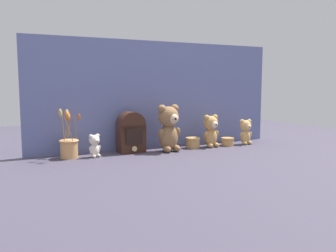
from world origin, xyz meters
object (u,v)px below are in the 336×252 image
(teddy_bear_large, at_px, (169,127))
(decorative_tin_short, at_px, (193,143))
(teddy_bear_medium, at_px, (211,130))
(teddy_bear_small, at_px, (246,131))
(flower_vase, at_px, (69,145))
(vintage_radio, at_px, (131,132))
(decorative_tin_tall, at_px, (228,142))
(teddy_bear_tiny, at_px, (95,145))

(teddy_bear_large, bearing_deg, decorative_tin_short, 9.91)
(teddy_bear_medium, distance_m, teddy_bear_small, 0.29)
(teddy_bear_large, height_order, teddy_bear_medium, teddy_bear_large)
(flower_vase, relative_size, vintage_radio, 1.13)
(decorative_tin_tall, bearing_deg, flower_vase, 177.40)
(teddy_bear_small, xyz_separation_m, flower_vase, (-1.27, 0.06, -0.02))
(vintage_radio, bearing_deg, decorative_tin_short, -5.37)
(teddy_bear_small, distance_m, vintage_radio, 0.87)
(teddy_bear_large, height_order, teddy_bear_small, teddy_bear_large)
(flower_vase, bearing_deg, teddy_bear_large, -5.52)
(teddy_bear_medium, distance_m, vintage_radio, 0.58)
(decorative_tin_tall, bearing_deg, vintage_radio, 174.71)
(teddy_bear_large, distance_m, teddy_bear_small, 0.64)
(vintage_radio, relative_size, decorative_tin_short, 2.63)
(vintage_radio, xyz_separation_m, decorative_tin_tall, (0.72, -0.07, -0.10))
(flower_vase, bearing_deg, teddy_bear_small, -2.53)
(teddy_bear_small, xyz_separation_m, decorative_tin_tall, (-0.15, 0.01, -0.07))
(teddy_bear_small, bearing_deg, decorative_tin_tall, 178.03)
(teddy_bear_large, distance_m, teddy_bear_medium, 0.34)
(teddy_bear_small, height_order, flower_vase, flower_vase)
(teddy_bear_small, height_order, vintage_radio, vintage_radio)
(teddy_bear_tiny, height_order, decorative_tin_tall, teddy_bear_tiny)
(teddy_bear_medium, distance_m, decorative_tin_short, 0.16)
(teddy_bear_large, distance_m, teddy_bear_tiny, 0.50)
(teddy_bear_large, relative_size, teddy_bear_small, 1.66)
(teddy_bear_small, height_order, decorative_tin_tall, teddy_bear_small)
(flower_vase, bearing_deg, teddy_bear_medium, -2.41)
(decorative_tin_tall, bearing_deg, teddy_bear_large, -178.71)
(teddy_bear_medium, distance_m, decorative_tin_tall, 0.17)
(teddy_bear_medium, bearing_deg, flower_vase, 177.59)
(teddy_bear_tiny, bearing_deg, vintage_radio, 12.74)
(teddy_bear_large, distance_m, flower_vase, 0.64)
(vintage_radio, bearing_deg, teddy_bear_small, -4.70)
(teddy_bear_tiny, xyz_separation_m, decorative_tin_short, (0.69, 0.02, -0.04))
(teddy_bear_tiny, distance_m, decorative_tin_short, 0.70)
(teddy_bear_small, bearing_deg, flower_vase, 177.47)
(teddy_bear_medium, relative_size, teddy_bear_small, 1.23)
(decorative_tin_tall, bearing_deg, teddy_bear_tiny, 179.48)
(vintage_radio, distance_m, decorative_tin_short, 0.45)
(teddy_bear_large, bearing_deg, teddy_bear_medium, 3.41)
(teddy_bear_medium, xyz_separation_m, teddy_bear_small, (0.29, -0.01, -0.02))
(teddy_bear_small, bearing_deg, teddy_bear_medium, 177.10)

